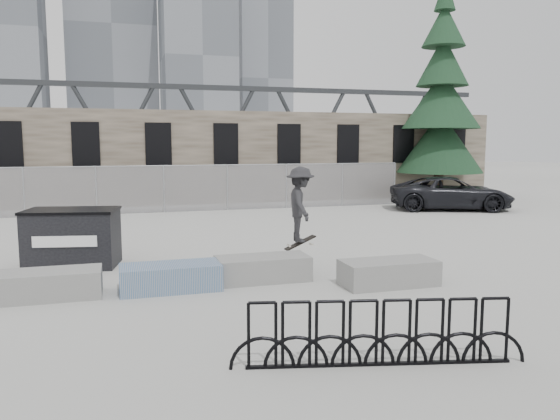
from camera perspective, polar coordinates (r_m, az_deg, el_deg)
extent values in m
plane|color=#B2B2AD|center=(11.75, -6.93, -7.69)|extent=(120.00, 120.00, 0.00)
cube|color=brown|center=(27.53, -12.74, 5.38)|extent=(36.00, 2.50, 4.50)
cube|color=black|center=(26.58, -26.56, 6.16)|extent=(1.20, 0.12, 2.00)
cube|color=black|center=(26.22, -19.62, 6.49)|extent=(1.20, 0.12, 2.00)
cube|color=black|center=(26.26, -12.59, 6.73)|extent=(1.20, 0.12, 2.00)
cube|color=black|center=(26.68, -5.67, 6.86)|extent=(1.20, 0.12, 2.00)
cube|color=black|center=(27.47, 0.94, 6.90)|extent=(1.20, 0.12, 2.00)
cube|color=black|center=(28.59, 7.11, 6.86)|extent=(1.20, 0.12, 2.00)
cube|color=black|center=(30.02, 12.75, 6.75)|extent=(1.20, 0.12, 2.00)
cube|color=black|center=(31.71, 17.84, 6.59)|extent=(1.20, 0.12, 2.00)
cylinder|color=gray|center=(24.07, -25.21, 1.67)|extent=(0.06, 0.06, 2.00)
cylinder|color=gray|center=(23.81, -18.65, 1.93)|extent=(0.06, 0.06, 2.00)
cylinder|color=gray|center=(23.87, -12.04, 2.15)|extent=(0.06, 0.06, 2.00)
cylinder|color=gray|center=(24.24, -5.55, 2.35)|extent=(0.06, 0.06, 2.00)
cylinder|color=gray|center=(24.91, 0.68, 2.51)|extent=(0.06, 0.06, 2.00)
cylinder|color=gray|center=(25.86, 6.51, 2.63)|extent=(0.06, 0.06, 2.00)
cylinder|color=gray|center=(27.05, 11.89, 2.72)|extent=(0.06, 0.06, 2.00)
cube|color=#99999E|center=(23.87, -12.04, 2.15)|extent=(22.00, 0.02, 2.00)
cylinder|color=gray|center=(23.81, -12.10, 4.55)|extent=(22.00, 0.04, 0.04)
cube|color=gray|center=(11.51, -23.13, -7.17)|extent=(2.00, 0.90, 0.53)
cube|color=#2D471E|center=(11.46, -23.18, -6.18)|extent=(1.76, 0.66, 0.10)
cube|color=#2D5489|center=(11.37, -11.36, -6.90)|extent=(2.00, 0.90, 0.53)
cube|color=#2D471E|center=(11.33, -11.38, -5.89)|extent=(1.76, 0.66, 0.10)
cube|color=gray|center=(11.92, -1.82, -6.11)|extent=(2.00, 0.90, 0.53)
cube|color=#2D471E|center=(11.88, -1.82, -5.15)|extent=(1.76, 0.66, 0.10)
cube|color=gray|center=(11.75, 11.28, -6.44)|extent=(2.00, 0.90, 0.53)
cube|color=#2D471E|center=(11.71, 11.31, -5.47)|extent=(1.76, 0.66, 0.10)
cube|color=black|center=(14.09, -20.85, -2.84)|extent=(2.27, 1.62, 1.34)
cube|color=black|center=(13.99, -20.98, -0.04)|extent=(2.33, 1.68, 0.06)
cube|color=white|center=(13.47, -21.58, -3.09)|extent=(1.42, 0.30, 0.26)
cube|color=black|center=(7.75, 10.32, -15.54)|extent=(3.52, 0.86, 0.04)
torus|color=black|center=(7.38, -1.87, -13.01)|extent=(0.88, 0.25, 0.89)
torus|color=black|center=(7.41, 1.70, -12.94)|extent=(0.88, 0.25, 0.89)
torus|color=black|center=(7.46, 5.23, -12.81)|extent=(0.88, 0.25, 0.89)
torus|color=black|center=(7.54, 8.69, -12.64)|extent=(0.88, 0.25, 0.89)
torus|color=black|center=(7.65, 12.06, -12.44)|extent=(0.88, 0.25, 0.89)
torus|color=black|center=(7.78, 15.33, -12.20)|extent=(0.88, 0.25, 0.89)
torus|color=black|center=(7.94, 18.47, -11.93)|extent=(0.88, 0.25, 0.89)
torus|color=black|center=(8.11, 21.48, -11.64)|extent=(0.88, 0.25, 0.89)
cylinder|color=#38281E|center=(30.27, 16.26, 3.43)|extent=(0.50, 0.50, 2.41)
cone|color=black|center=(30.22, 16.37, 6.82)|extent=(4.48, 4.48, 3.20)
cone|color=black|center=(30.30, 16.52, 10.99)|extent=(4.06, 4.06, 3.00)
cone|color=black|center=(30.51, 16.66, 14.73)|extent=(2.69, 2.69, 2.60)
cone|color=black|center=(30.81, 16.78, 18.05)|extent=(2.23, 2.23, 2.20)
cube|color=slate|center=(113.18, -17.18, 17.48)|extent=(16.00, 14.00, 48.00)
cube|color=slate|center=(98.21, -8.61, 15.21)|extent=(12.00, 12.00, 34.00)
cube|color=slate|center=(110.46, -1.93, 13.32)|extent=(10.00, 10.00, 30.00)
cube|color=#2D3033|center=(67.28, -6.49, 7.90)|extent=(70.00, 3.00, 1.20)
cube|color=#2D3033|center=(67.58, -6.56, 12.57)|extent=(70.00, 0.60, 0.60)
cube|color=gray|center=(78.35, 15.80, 6.10)|extent=(2.00, 3.00, 4.00)
imported|color=black|center=(25.46, 17.46, 1.68)|extent=(5.81, 4.13, 1.47)
imported|color=#27272A|center=(12.76, 2.14, 0.60)|extent=(0.80, 1.22, 1.77)
cube|color=black|center=(12.90, 2.13, -3.44)|extent=(0.78, 0.30, 0.31)
cylinder|color=beige|center=(12.75, 1.03, -3.78)|extent=(0.06, 0.03, 0.06)
cylinder|color=beige|center=(12.88, 0.84, -3.67)|extent=(0.06, 0.03, 0.06)
cylinder|color=beige|center=(12.93, 3.40, -3.64)|extent=(0.06, 0.03, 0.06)
cylinder|color=beige|center=(13.06, 3.19, -3.53)|extent=(0.06, 0.03, 0.06)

